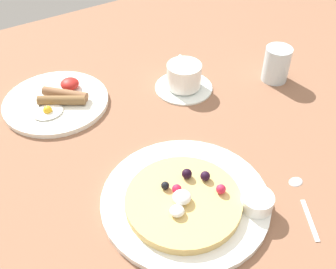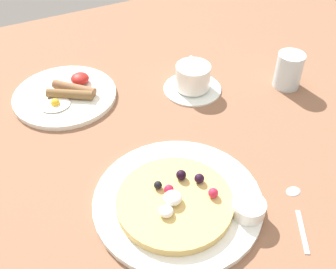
# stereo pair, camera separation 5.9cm
# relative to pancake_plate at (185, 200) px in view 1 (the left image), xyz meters

# --- Properties ---
(ground_plane) EXTENTS (1.84, 1.37, 0.03)m
(ground_plane) POSITION_rel_pancake_plate_xyz_m (0.02, 0.13, -0.02)
(ground_plane) COLOR #895C44
(pancake_plate) EXTENTS (0.30, 0.30, 0.01)m
(pancake_plate) POSITION_rel_pancake_plate_xyz_m (0.00, 0.00, 0.00)
(pancake_plate) COLOR white
(pancake_plate) RESTS_ON ground_plane
(pancake_with_berries) EXTENTS (0.20, 0.20, 0.04)m
(pancake_with_berries) POSITION_rel_pancake_plate_xyz_m (-0.01, -0.01, 0.02)
(pancake_with_berries) COLOR #D8B466
(pancake_with_berries) RESTS_ON pancake_plate
(syrup_ramekin) EXTENTS (0.06, 0.06, 0.03)m
(syrup_ramekin) POSITION_rel_pancake_plate_xyz_m (0.09, -0.08, 0.02)
(syrup_ramekin) COLOR white
(syrup_ramekin) RESTS_ON pancake_plate
(breakfast_plate) EXTENTS (0.24, 0.24, 0.01)m
(breakfast_plate) POSITION_rel_pancake_plate_xyz_m (-0.09, 0.39, -0.00)
(breakfast_plate) COLOR white
(breakfast_plate) RESTS_ON ground_plane
(fried_breakfast) EXTENTS (0.13, 0.11, 0.03)m
(fried_breakfast) POSITION_rel_pancake_plate_xyz_m (-0.08, 0.38, 0.02)
(fried_breakfast) COLOR #8C6040
(fried_breakfast) RESTS_ON breakfast_plate
(coffee_saucer) EXTENTS (0.14, 0.14, 0.01)m
(coffee_saucer) POSITION_rel_pancake_plate_xyz_m (0.19, 0.29, -0.00)
(coffee_saucer) COLOR white
(coffee_saucer) RESTS_ON ground_plane
(coffee_cup) EXTENTS (0.08, 0.11, 0.06)m
(coffee_cup) POSITION_rel_pancake_plate_xyz_m (0.19, 0.29, 0.03)
(coffee_cup) COLOR white
(coffee_cup) RESTS_ON coffee_saucer
(teaspoon) EXTENTS (0.08, 0.13, 0.01)m
(teaspoon) POSITION_rel_pancake_plate_xyz_m (0.19, -0.10, -0.00)
(teaspoon) COLOR silver
(teaspoon) RESTS_ON ground_plane
(water_glass) EXTENTS (0.06, 0.06, 0.09)m
(water_glass) POSITION_rel_pancake_plate_xyz_m (0.40, 0.20, 0.04)
(water_glass) COLOR silver
(water_glass) RESTS_ON ground_plane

